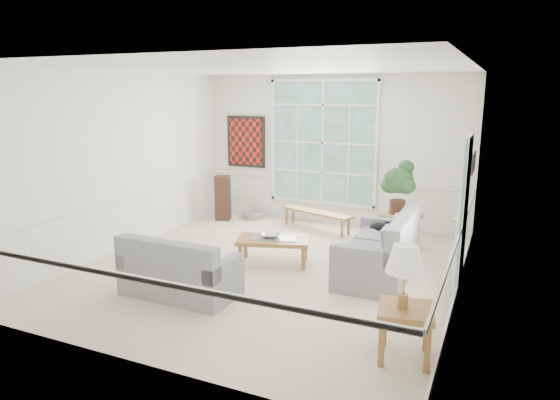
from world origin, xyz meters
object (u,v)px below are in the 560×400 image
(loveseat_right, at_px, (378,245))
(side_table, at_px, (405,333))
(loveseat_front, at_px, (180,265))
(end_table, at_px, (400,230))
(coffee_table, at_px, (273,251))

(loveseat_right, xyz_separation_m, side_table, (0.80, -2.18, -0.20))
(loveseat_front, xyz_separation_m, side_table, (3.04, -0.43, -0.13))
(loveseat_right, height_order, end_table, loveseat_right)
(loveseat_right, bearing_deg, loveseat_front, -142.66)
(loveseat_front, distance_m, side_table, 3.08)
(loveseat_right, height_order, coffee_table, loveseat_right)
(loveseat_right, bearing_deg, side_table, -70.45)
(end_table, bearing_deg, loveseat_right, -90.08)
(loveseat_front, bearing_deg, side_table, -7.34)
(coffee_table, height_order, end_table, end_table)
(coffee_table, relative_size, side_table, 2.02)
(loveseat_right, distance_m, coffee_table, 1.65)
(end_table, relative_size, side_table, 1.02)
(loveseat_right, distance_m, side_table, 2.33)
(end_table, distance_m, side_table, 3.89)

